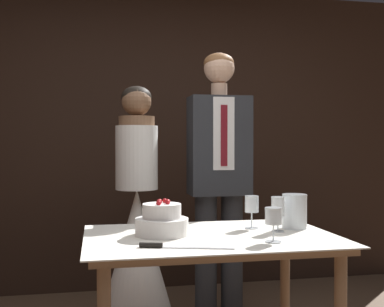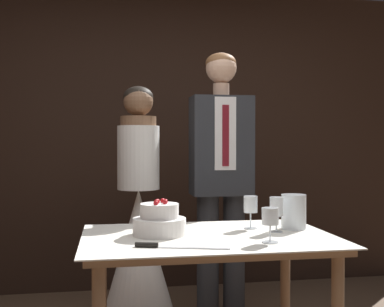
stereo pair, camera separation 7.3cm
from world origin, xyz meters
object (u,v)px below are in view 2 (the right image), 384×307
Objects in this scene: wine_glass_middle at (251,206)px; bride at (139,241)px; cake_table at (208,256)px; groom at (221,173)px; hurricane_candle at (294,212)px; cake_knife at (163,246)px; tiered_cake at (159,221)px; wine_glass_far at (270,218)px; wine_glass_near at (276,208)px.

bride is (-0.54, 0.78, -0.32)m from wine_glass_middle.
bride reaches higher than wine_glass_middle.
groom is at bearing 73.03° from cake_table.
wine_glass_middle is at bearing -55.52° from bride.
bride is (-0.76, 0.83, -0.29)m from hurricane_candle.
bride is 0.72m from groom.
cake_knife is 0.21× the size of groom.
bride reaches higher than tiered_cake.
wine_glass_far is at bearing -42.45° from cake_table.
tiered_cake is at bearing -169.11° from wine_glass_middle.
bride reaches higher than cake_knife.
wine_glass_near is 1.15m from bride.
hurricane_candle reaches higher than wine_glass_middle.
cake_knife is 2.53× the size of wine_glass_far.
wine_glass_near is 1.03× the size of wine_glass_middle.
cake_table is 0.39m from wine_glass_far.
wine_glass_middle reaches higher than cake_knife.
cake_table is 7.71× the size of wine_glass_far.
bride is (-0.28, 0.92, -0.10)m from cake_table.
wine_glass_middle is at bearing 10.89° from tiered_cake.
cake_knife reaches higher than cake_table.
wine_glass_far is (-0.02, -0.36, -0.01)m from wine_glass_middle.
wine_glass_middle is at bearing 168.94° from hurricane_candle.
cake_knife is 0.24× the size of bride.
hurricane_candle is at bearing -11.06° from wine_glass_middle.
groom is (-0.08, 0.90, 0.12)m from wine_glass_near.
wine_glass_far is (0.49, 0.03, 0.10)m from cake_knife.
cake_knife is at bearing -155.81° from wine_glass_near.
bride is (-0.64, 0.90, -0.33)m from wine_glass_near.
tiered_cake reaches higher than cake_table.
wine_glass_middle is (0.49, 0.09, 0.05)m from tiered_cake.
tiered_cake is at bearing -120.41° from groom.
wine_glass_middle is at bearing 28.72° from cake_table.
cake_knife is 2.20× the size of hurricane_candle.
wine_glass_far is at bearing -65.48° from bride.
groom is at bearing 88.14° from wine_glass_middle.
groom reaches higher than wine_glass_near.
hurricane_candle is at bearing 11.53° from cake_table.
cake_knife is 0.67m from wine_glass_near.
groom is (0.51, 0.88, 0.18)m from tiered_cake.
cake_table is at bearing -73.04° from bride.
cake_knife is 0.80m from hurricane_candle.
cake_knife is 2.24× the size of wine_glass_near.
tiered_cake is 0.54m from wine_glass_far.
wine_glass_near is at bearing -54.57° from bride.
cake_knife is (-0.25, -0.24, 0.11)m from cake_table.
hurricane_candle is (0.24, 0.32, -0.02)m from wine_glass_far.
hurricane_candle reaches higher than cake_knife.
wine_glass_near reaches higher than cake_knife.
wine_glass_near is at bearing -85.22° from groom.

